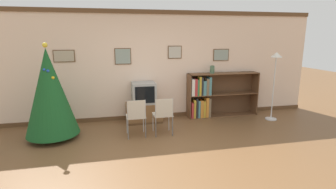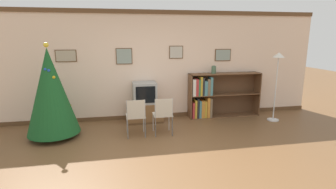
{
  "view_description": "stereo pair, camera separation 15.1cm",
  "coord_description": "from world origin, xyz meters",
  "px_view_note": "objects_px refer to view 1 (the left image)",
  "views": [
    {
      "loc": [
        -0.95,
        -3.94,
        2.09
      ],
      "look_at": [
        0.23,
        1.39,
        0.86
      ],
      "focal_mm": 28.0,
      "sensor_mm": 36.0,
      "label": 1
    },
    {
      "loc": [
        -0.8,
        -3.97,
        2.09
      ],
      "look_at": [
        0.23,
        1.39,
        0.86
      ],
      "focal_mm": 28.0,
      "sensor_mm": 36.0,
      "label": 2
    }
  ],
  "objects_px": {
    "tv_console": "(144,112)",
    "television": "(144,93)",
    "bookshelf": "(210,96)",
    "standing_lamp": "(275,68)",
    "christmas_tree": "(50,92)",
    "folding_chair_left": "(136,116)",
    "vase": "(212,69)",
    "folding_chair_right": "(163,114)"
  },
  "relations": [
    {
      "from": "tv_console",
      "to": "vase",
      "type": "xyz_separation_m",
      "value": [
        1.79,
        0.09,
        1.01
      ]
    },
    {
      "from": "television",
      "to": "christmas_tree",
      "type": "bearing_deg",
      "value": -161.52
    },
    {
      "from": "vase",
      "to": "standing_lamp",
      "type": "height_order",
      "value": "standing_lamp"
    },
    {
      "from": "folding_chair_left",
      "to": "folding_chair_right",
      "type": "xyz_separation_m",
      "value": [
        0.58,
        0.0,
        0.0
      ]
    },
    {
      "from": "folding_chair_left",
      "to": "standing_lamp",
      "type": "relative_size",
      "value": 0.48
    },
    {
      "from": "bookshelf",
      "to": "standing_lamp",
      "type": "distance_m",
      "value": 1.74
    },
    {
      "from": "tv_console",
      "to": "television",
      "type": "height_order",
      "value": "television"
    },
    {
      "from": "christmas_tree",
      "to": "bookshelf",
      "type": "height_order",
      "value": "christmas_tree"
    },
    {
      "from": "tv_console",
      "to": "vase",
      "type": "distance_m",
      "value": 2.05
    },
    {
      "from": "folding_chair_left",
      "to": "vase",
      "type": "bearing_deg",
      "value": 27.19
    },
    {
      "from": "christmas_tree",
      "to": "vase",
      "type": "height_order",
      "value": "christmas_tree"
    },
    {
      "from": "standing_lamp",
      "to": "vase",
      "type": "bearing_deg",
      "value": 156.55
    },
    {
      "from": "tv_console",
      "to": "vase",
      "type": "relative_size",
      "value": 4.38
    },
    {
      "from": "folding_chair_left",
      "to": "tv_console",
      "type": "bearing_deg",
      "value": 73.63
    },
    {
      "from": "tv_console",
      "to": "folding_chair_right",
      "type": "bearing_deg",
      "value": -73.63
    },
    {
      "from": "folding_chair_left",
      "to": "bookshelf",
      "type": "relative_size",
      "value": 0.43
    },
    {
      "from": "tv_console",
      "to": "folding_chair_left",
      "type": "distance_m",
      "value": 1.05
    },
    {
      "from": "bookshelf",
      "to": "vase",
      "type": "xyz_separation_m",
      "value": [
        0.05,
        0.01,
        0.69
      ]
    },
    {
      "from": "folding_chair_right",
      "to": "standing_lamp",
      "type": "bearing_deg",
      "value": 8.99
    },
    {
      "from": "christmas_tree",
      "to": "tv_console",
      "type": "xyz_separation_m",
      "value": [
        1.98,
        0.66,
        -0.74
      ]
    },
    {
      "from": "vase",
      "to": "folding_chair_left",
      "type": "bearing_deg",
      "value": -152.81
    },
    {
      "from": "christmas_tree",
      "to": "tv_console",
      "type": "distance_m",
      "value": 2.21
    },
    {
      "from": "christmas_tree",
      "to": "television",
      "type": "bearing_deg",
      "value": 18.48
    },
    {
      "from": "christmas_tree",
      "to": "folding_chair_right",
      "type": "xyz_separation_m",
      "value": [
        2.26,
        -0.32,
        -0.5
      ]
    },
    {
      "from": "folding_chair_right",
      "to": "bookshelf",
      "type": "bearing_deg",
      "value": 36.04
    },
    {
      "from": "tv_console",
      "to": "standing_lamp",
      "type": "distance_m",
      "value": 3.4
    },
    {
      "from": "vase",
      "to": "tv_console",
      "type": "bearing_deg",
      "value": -177.21
    },
    {
      "from": "vase",
      "to": "television",
      "type": "bearing_deg",
      "value": -177.13
    },
    {
      "from": "folding_chair_left",
      "to": "folding_chair_right",
      "type": "bearing_deg",
      "value": 0.0
    },
    {
      "from": "folding_chair_right",
      "to": "vase",
      "type": "xyz_separation_m",
      "value": [
        1.5,
        1.07,
        0.77
      ]
    },
    {
      "from": "television",
      "to": "vase",
      "type": "height_order",
      "value": "vase"
    },
    {
      "from": "folding_chair_left",
      "to": "christmas_tree",
      "type": "bearing_deg",
      "value": 169.42
    },
    {
      "from": "tv_console",
      "to": "folding_chair_right",
      "type": "distance_m",
      "value": 1.05
    },
    {
      "from": "tv_console",
      "to": "folding_chair_left",
      "type": "height_order",
      "value": "folding_chair_left"
    },
    {
      "from": "tv_console",
      "to": "bookshelf",
      "type": "height_order",
      "value": "bookshelf"
    },
    {
      "from": "television",
      "to": "folding_chair_left",
      "type": "distance_m",
      "value": 1.05
    },
    {
      "from": "folding_chair_right",
      "to": "folding_chair_left",
      "type": "bearing_deg",
      "value": 180.0
    },
    {
      "from": "folding_chair_left",
      "to": "vase",
      "type": "xyz_separation_m",
      "value": [
        2.07,
        1.07,
        0.77
      ]
    },
    {
      "from": "folding_chair_right",
      "to": "vase",
      "type": "distance_m",
      "value": 2.0
    },
    {
      "from": "christmas_tree",
      "to": "vase",
      "type": "distance_m",
      "value": 3.85
    },
    {
      "from": "tv_console",
      "to": "television",
      "type": "xyz_separation_m",
      "value": [
        -0.0,
        -0.0,
        0.49
      ]
    },
    {
      "from": "bookshelf",
      "to": "standing_lamp",
      "type": "xyz_separation_m",
      "value": [
        1.45,
        -0.59,
        0.75
      ]
    }
  ]
}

